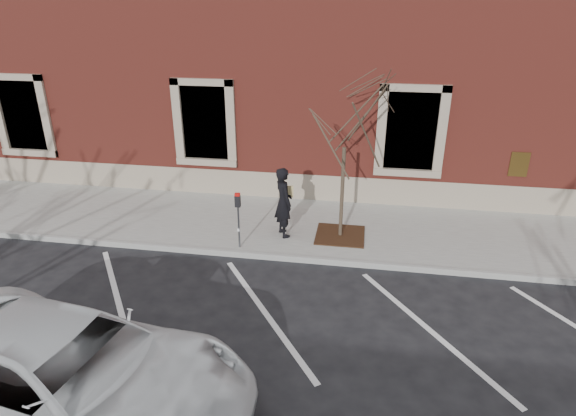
% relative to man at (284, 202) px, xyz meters
% --- Properties ---
extents(ground, '(120.00, 120.00, 0.00)m').
position_rel_man_xyz_m(ground, '(0.19, -1.02, -1.07)').
color(ground, '#28282B').
rests_on(ground, ground).
extents(sidewalk_near, '(40.00, 3.50, 0.15)m').
position_rel_man_xyz_m(sidewalk_near, '(0.19, 0.73, -0.99)').
color(sidewalk_near, '#B6B5AB').
rests_on(sidewalk_near, ground).
extents(curb_near, '(40.00, 0.12, 0.15)m').
position_rel_man_xyz_m(curb_near, '(0.19, -1.07, -0.99)').
color(curb_near, '#9E9E99').
rests_on(curb_near, ground).
extents(parking_stripes, '(28.00, 4.40, 0.01)m').
position_rel_man_xyz_m(parking_stripes, '(0.19, -3.22, -1.06)').
color(parking_stripes, silver).
rests_on(parking_stripes, ground).
extents(building_civic, '(40.00, 8.62, 8.00)m').
position_rel_man_xyz_m(building_civic, '(0.19, 6.72, 2.93)').
color(building_civic, maroon).
rests_on(building_civic, ground).
extents(man, '(0.72, 0.80, 1.83)m').
position_rel_man_xyz_m(man, '(0.00, 0.00, 0.00)').
color(man, black).
rests_on(man, sidewalk_near).
extents(parking_meter, '(0.13, 0.10, 1.44)m').
position_rel_man_xyz_m(parking_meter, '(-0.96, -0.85, 0.08)').
color(parking_meter, '#595B60').
rests_on(parking_meter, sidewalk_near).
extents(tree_grate, '(1.25, 1.25, 0.03)m').
position_rel_man_xyz_m(tree_grate, '(1.46, 0.17, -0.90)').
color(tree_grate, '#3C2413').
rests_on(tree_grate, sidewalk_near).
extents(sapling, '(2.59, 2.59, 4.32)m').
position_rel_man_xyz_m(sapling, '(1.46, 0.17, 2.11)').
color(sapling, '#4D3E2F').
rests_on(sapling, sidewalk_near).
extents(white_truck, '(5.95, 3.43, 1.56)m').
position_rel_man_xyz_m(white_truck, '(-2.13, -6.20, -0.29)').
color(white_truck, silver).
rests_on(white_truck, ground).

